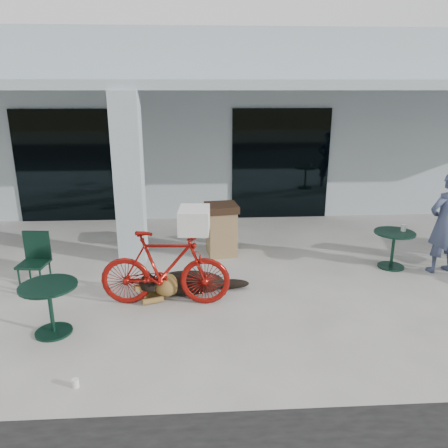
{
  "coord_description": "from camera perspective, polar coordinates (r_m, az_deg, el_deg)",
  "views": [
    {
      "loc": [
        -0.24,
        -5.65,
        3.16
      ],
      "look_at": [
        0.18,
        1.24,
        1.0
      ],
      "focal_mm": 35.0,
      "sensor_mm": 36.0,
      "label": 1
    }
  ],
  "objects": [
    {
      "name": "ground",
      "position": [
        6.48,
        -0.93,
        -11.82
      ],
      "size": [
        80.0,
        80.0,
        0.0
      ],
      "primitive_type": "plane",
      "color": "beige",
      "rests_on": "ground"
    },
    {
      "name": "building",
      "position": [
        14.19,
        -2.54,
        13.66
      ],
      "size": [
        22.0,
        7.0,
        4.5
      ],
      "primitive_type": "cube",
      "color": "#B0BDC7",
      "rests_on": "ground"
    },
    {
      "name": "storefront_glass_left",
      "position": [
        11.19,
        -18.89,
        7.12
      ],
      "size": [
        2.8,
        0.06,
        2.7
      ],
      "primitive_type": "cube",
      "color": "black",
      "rests_on": "ground"
    },
    {
      "name": "storefront_glass_right",
      "position": [
        10.98,
        7.37,
        7.72
      ],
      "size": [
        2.4,
        0.06,
        2.7
      ],
      "primitive_type": "cube",
      "color": "black",
      "rests_on": "ground"
    },
    {
      "name": "column",
      "position": [
        8.21,
        -12.28,
        5.73
      ],
      "size": [
        0.5,
        0.5,
        3.12
      ],
      "primitive_type": "cube",
      "color": "#B0BDC7",
      "rests_on": "ground"
    },
    {
      "name": "overhang",
      "position": [
        9.26,
        -2.07,
        17.66
      ],
      "size": [
        22.0,
        2.8,
        0.18
      ],
      "primitive_type": "cube",
      "color": "#B0BDC7",
      "rests_on": "column"
    },
    {
      "name": "bicycle",
      "position": [
        6.6,
        -7.7,
        -5.77
      ],
      "size": [
        1.98,
        0.68,
        1.17
      ],
      "primitive_type": "imported",
      "rotation": [
        0.0,
        0.0,
        1.51
      ],
      "color": "maroon",
      "rests_on": "ground"
    },
    {
      "name": "laundry_basket",
      "position": [
        6.29,
        -3.91,
        0.53
      ],
      "size": [
        0.47,
        0.61,
        0.34
      ],
      "primitive_type": "cube",
      "rotation": [
        0.0,
        0.0,
        1.51
      ],
      "color": "white",
      "rests_on": "bicycle"
    },
    {
      "name": "dog",
      "position": [
        7.0,
        -4.81,
        -7.48
      ],
      "size": [
        1.43,
        0.88,
        0.45
      ],
      "primitive_type": null,
      "rotation": [
        0.0,
        0.0,
        0.34
      ],
      "color": "black",
      "rests_on": "ground"
    },
    {
      "name": "cup_near_dog",
      "position": [
        5.37,
        -18.83,
        -19.07
      ],
      "size": [
        0.1,
        0.1,
        0.1
      ],
      "primitive_type": "cylinder",
      "rotation": [
        0.0,
        0.0,
        -0.42
      ],
      "color": "white",
      "rests_on": "ground"
    },
    {
      "name": "cafe_table_near",
      "position": [
        6.33,
        -21.66,
        -10.31
      ],
      "size": [
        0.78,
        0.78,
        0.7
      ],
      "primitive_type": null,
      "rotation": [
        0.0,
        0.0,
        0.04
      ],
      "color": "#113226",
      "rests_on": "ground"
    },
    {
      "name": "cafe_chair_near",
      "position": [
        7.65,
        -23.63,
        -4.7
      ],
      "size": [
        0.48,
        0.51,
        0.95
      ],
      "primitive_type": null,
      "rotation": [
        0.0,
        0.0,
        -0.1
      ],
      "color": "#113226",
      "rests_on": "ground"
    },
    {
      "name": "cafe_table_far",
      "position": [
        8.54,
        21.17,
        -3.15
      ],
      "size": [
        0.92,
        0.92,
        0.68
      ],
      "primitive_type": null,
      "rotation": [
        0.0,
        0.0,
        -0.33
      ],
      "color": "#113226",
      "rests_on": "ground"
    },
    {
      "name": "person",
      "position": [
        8.53,
        26.94,
        0.12
      ],
      "size": [
        0.74,
        0.57,
        1.81
      ],
      "primitive_type": "imported",
      "rotation": [
        0.0,
        0.0,
        3.37
      ],
      "color": "#3C4665",
      "rests_on": "ground"
    },
    {
      "name": "cup_on_table",
      "position": [
        8.53,
        22.4,
        -0.47
      ],
      "size": [
        0.11,
        0.11,
        0.12
      ],
      "primitive_type": "cylinder",
      "rotation": [
        0.0,
        0.0,
        -0.33
      ],
      "color": "white",
      "rests_on": "cafe_table_far"
    },
    {
      "name": "trash_receptacle",
      "position": [
        8.53,
        -0.33,
        -0.73
      ],
      "size": [
        0.67,
        0.67,
        1.02
      ],
      "primitive_type": null,
      "rotation": [
        0.0,
        0.0,
        0.13
      ],
      "color": "olive",
      "rests_on": "ground"
    }
  ]
}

